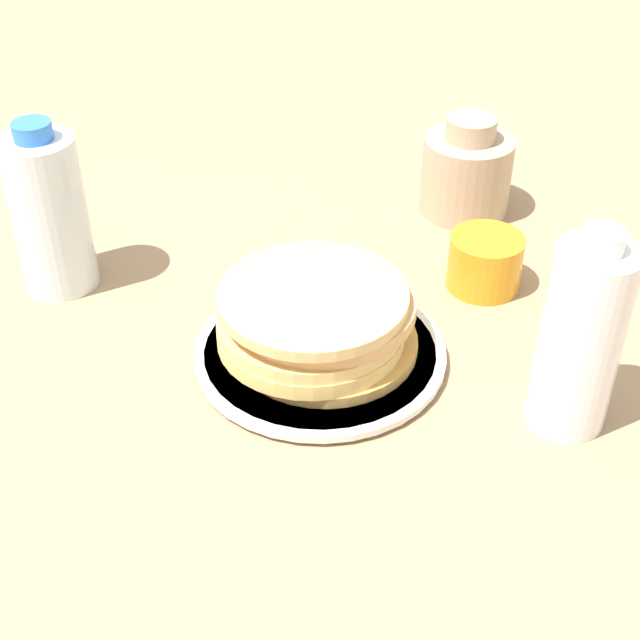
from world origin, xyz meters
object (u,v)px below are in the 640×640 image
(plate, at_px, (320,353))
(water_bottle_mid, at_px, (581,337))
(juice_glass, at_px, (485,262))
(pancake_stack, at_px, (316,319))
(water_bottle_near, at_px, (49,213))
(cream_jug, at_px, (466,172))

(plate, height_order, water_bottle_mid, water_bottle_mid)
(juice_glass, bearing_deg, water_bottle_mid, -102.78)
(pancake_stack, height_order, juice_glass, pancake_stack)
(water_bottle_near, bearing_deg, water_bottle_mid, -47.73)
(pancake_stack, xyz_separation_m, juice_glass, (0.21, 0.04, -0.02))
(juice_glass, height_order, water_bottle_mid, water_bottle_mid)
(water_bottle_near, relative_size, water_bottle_mid, 0.96)
(juice_glass, bearing_deg, cream_jug, 65.58)
(water_bottle_near, bearing_deg, pancake_stack, -49.31)
(cream_jug, relative_size, water_bottle_near, 0.64)
(juice_glass, bearing_deg, water_bottle_near, 154.71)
(juice_glass, relative_size, water_bottle_mid, 0.41)
(pancake_stack, height_order, water_bottle_mid, water_bottle_mid)
(water_bottle_near, height_order, water_bottle_mid, water_bottle_mid)
(water_bottle_near, distance_m, water_bottle_mid, 0.54)
(cream_jug, xyz_separation_m, water_bottle_mid, (-0.11, -0.36, 0.04))
(juice_glass, relative_size, cream_jug, 0.65)
(juice_glass, bearing_deg, pancake_stack, -170.50)
(pancake_stack, distance_m, water_bottle_near, 0.31)
(water_bottle_near, bearing_deg, plate, -49.66)
(cream_jug, distance_m, water_bottle_mid, 0.38)
(pancake_stack, bearing_deg, water_bottle_mid, -45.73)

